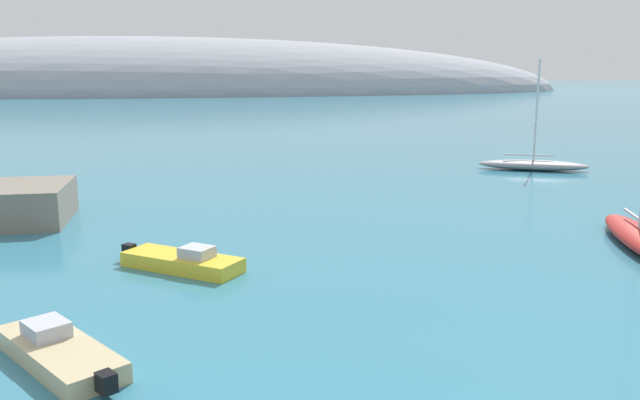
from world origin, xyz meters
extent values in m
ellipsoid|color=#999EA8|center=(-25.45, 188.62, 0.00)|extent=(241.72, 63.72, 29.77)
ellipsoid|color=gray|center=(17.19, 44.96, 0.36)|extent=(7.70, 4.68, 0.72)
cylinder|color=silver|center=(17.19, 44.96, 4.23)|extent=(0.15, 0.15, 7.03)
cube|color=silver|center=(16.88, 45.09, 1.07)|extent=(3.18, 1.43, 0.10)
ellipsoid|color=red|center=(11.93, 25.34, 0.38)|extent=(3.97, 8.07, 0.76)
cube|color=silver|center=(12.04, 25.68, 1.11)|extent=(1.18, 3.44, 0.10)
cube|color=#C6B284|center=(-9.30, 17.71, 0.26)|extent=(3.90, 4.61, 0.51)
cube|color=black|center=(-7.84, 15.65, 0.39)|extent=(0.55, 0.57, 0.46)
cube|color=#B2B7C1|center=(-9.69, 18.27, 0.71)|extent=(1.39, 1.43, 0.40)
cube|color=yellow|center=(-6.56, 25.17, 0.27)|extent=(4.60, 3.93, 0.54)
cube|color=black|center=(-8.61, 26.66, 0.40)|extent=(0.57, 0.55, 0.48)
cube|color=#B2B7C1|center=(-6.00, 24.77, 0.74)|extent=(1.43, 1.39, 0.40)
camera|label=1|loc=(-5.31, 1.38, 7.36)|focal=37.11mm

